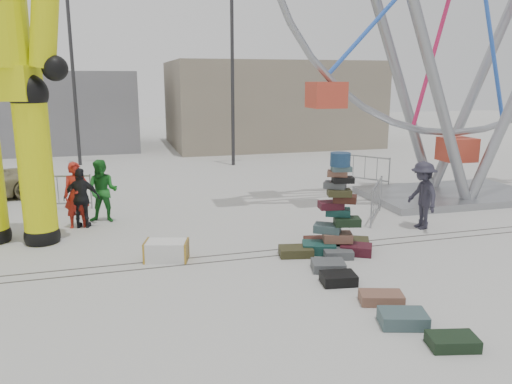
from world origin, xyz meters
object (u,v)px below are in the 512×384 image
object	(u,v)px
steamer_trunk	(167,251)
pedestrian_red	(77,195)
lamp_post_left	(75,68)
barricade_wheel_front	(376,201)
barricade_dummy_c	(58,192)
pedestrian_black	(82,198)
pedestrian_green	(103,191)
suitcase_tower	(337,224)
lamp_post_right	(234,68)
pedestrian_grey	(422,195)
barricade_wheel_back	(365,169)

from	to	relation	value
steamer_trunk	pedestrian_red	bearing A→B (deg)	138.25
lamp_post_left	barricade_wheel_front	bearing A→B (deg)	-54.43
barricade_dummy_c	pedestrian_black	xyz separation A→B (m)	(0.84, -2.29, 0.28)
barricade_wheel_front	pedestrian_green	distance (m)	7.86
pedestrian_black	suitcase_tower	bearing A→B (deg)	158.32
lamp_post_right	pedestrian_black	bearing A→B (deg)	-126.20
lamp_post_left	steamer_trunk	size ratio (longest dim) A/B	8.36
lamp_post_right	steamer_trunk	world-z (taller)	lamp_post_right
barricade_dummy_c	pedestrian_black	world-z (taller)	pedestrian_black
pedestrian_red	steamer_trunk	bearing A→B (deg)	-61.74
barricade_dummy_c	pedestrian_grey	world-z (taller)	pedestrian_grey
pedestrian_red	pedestrian_green	bearing A→B (deg)	24.25
pedestrian_red	lamp_post_right	bearing A→B (deg)	49.15
pedestrian_black	steamer_trunk	bearing A→B (deg)	131.27
barricade_wheel_back	pedestrian_red	world-z (taller)	pedestrian_red
lamp_post_left	barricade_wheel_back	size ratio (longest dim) A/B	4.00
barricade_dummy_c	pedestrian_black	size ratio (longest dim) A/B	1.21
barricade_wheel_back	suitcase_tower	bearing A→B (deg)	-69.23
barricade_wheel_front	pedestrian_black	bearing A→B (deg)	116.62
barricade_wheel_back	pedestrian_grey	xyz separation A→B (m)	(-1.43, -5.90, 0.37)
barricade_wheel_front	barricade_wheel_back	xyz separation A→B (m)	(2.15, 4.73, 0.00)
barricade_wheel_back	lamp_post_left	bearing A→B (deg)	-161.31
barricade_wheel_back	pedestrian_green	world-z (taller)	pedestrian_green
lamp_post_left	pedestrian_green	size ratio (longest dim) A/B	4.46
suitcase_tower	barricade_wheel_back	bearing A→B (deg)	79.28
barricade_wheel_front	pedestrian_grey	bearing A→B (deg)	-111.61
steamer_trunk	pedestrian_red	xyz separation A→B (m)	(-2.06, 3.28, 0.69)
barricade_wheel_front	barricade_wheel_back	bearing A→B (deg)	12.29
barricade_wheel_front	steamer_trunk	bearing A→B (deg)	142.47
pedestrian_green	pedestrian_black	size ratio (longest dim) A/B	1.08
lamp_post_left	pedestrian_black	size ratio (longest dim) A/B	4.83
lamp_post_right	lamp_post_left	distance (m)	7.28
suitcase_tower	pedestrian_green	distance (m)	6.74
lamp_post_left	lamp_post_right	bearing A→B (deg)	-15.95
suitcase_tower	barricade_dummy_c	bearing A→B (deg)	160.13
lamp_post_left	barricade_dummy_c	world-z (taller)	lamp_post_left
barricade_wheel_front	pedestrian_red	xyz separation A→B (m)	(-8.30, 1.52, 0.36)
lamp_post_left	barricade_wheel_front	xyz separation A→B (m)	(8.74, -12.22, -3.93)
steamer_trunk	pedestrian_grey	size ratio (longest dim) A/B	0.52
barricade_wheel_front	barricade_wheel_back	world-z (taller)	same
pedestrian_red	pedestrian_grey	world-z (taller)	pedestrian_grey
lamp_post_right	barricade_dummy_c	xyz separation A→B (m)	(-7.26, -6.49, -3.93)
pedestrian_black	barricade_dummy_c	bearing A→B (deg)	-59.49
pedestrian_grey	pedestrian_green	bearing A→B (deg)	-107.85
pedestrian_grey	pedestrian_black	bearing A→B (deg)	-104.19
barricade_wheel_back	pedestrian_black	bearing A→B (deg)	-109.10
pedestrian_green	suitcase_tower	bearing A→B (deg)	-20.72
barricade_wheel_front	pedestrian_red	size ratio (longest dim) A/B	1.10
suitcase_tower	pedestrian_black	xyz separation A→B (m)	(-5.88, 3.68, 0.17)
barricade_dummy_c	barricade_wheel_front	bearing A→B (deg)	-11.57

